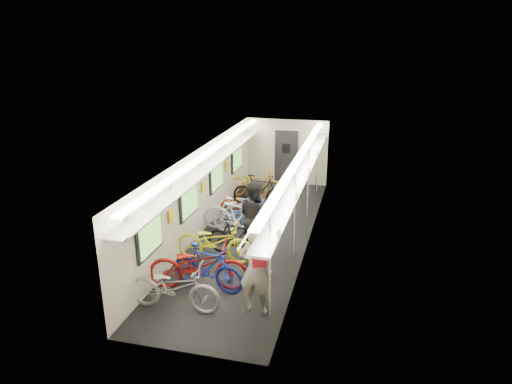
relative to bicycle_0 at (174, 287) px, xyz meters
The scene contains 15 objects.
train_car_shell 4.67m from the bicycle_0, 85.84° to the left, with size 10.00×10.00×10.00m.
bicycle_0 is the anchor object (origin of this frame).
bicycle_1 0.98m from the bicycle_0, 67.35° to the left, with size 0.49×1.74×1.05m, color navy.
bicycle_2 0.88m from the bicycle_0, 77.19° to the left, with size 0.76×2.17×1.14m, color maroon.
bicycle_3 2.60m from the bicycle_0, 77.63° to the left, with size 0.46×1.65×0.99m, color black.
bicycle_4 2.21m from the bicycle_0, 87.27° to the left, with size 0.68×1.94×1.02m, color yellow.
bicycle_5 3.74m from the bicycle_0, 86.08° to the left, with size 0.51×1.80×1.08m, color silver.
bicycle_6 4.38m from the bicycle_0, 88.71° to the left, with size 0.71×2.03×1.07m, color silver.
bicycle_7 4.33m from the bicycle_0, 83.61° to the left, with size 0.44×1.54×0.93m, color #1B48A6.
bicycle_8 4.87m from the bicycle_0, 86.96° to the left, with size 0.63×1.81×0.95m, color maroon.
bicycle_9 6.11m from the bicycle_0, 87.08° to the left, with size 0.50×1.78×1.07m, color black.
bicycle_10 6.98m from the bicycle_0, 90.28° to the left, with size 0.67×1.93×1.02m, color orange.
passenger_near 1.67m from the bicycle_0, 11.28° to the left, with size 0.67×0.44×1.82m, color gray.
passenger_mid 3.14m from the bicycle_0, 72.76° to the left, with size 0.91×0.71×1.88m, color black.
backpack 1.87m from the bicycle_0, ahead, with size 0.26×0.14×0.38m, color #B21120.
Camera 1 is at (2.79, -11.14, 5.24)m, focal length 32.00 mm.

